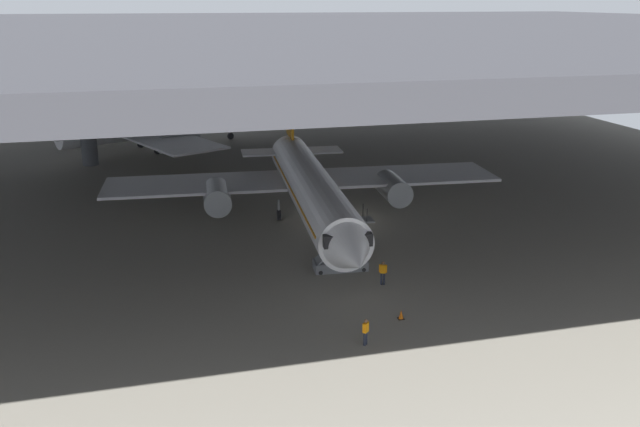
{
  "coord_description": "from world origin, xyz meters",
  "views": [
    {
      "loc": [
        -15.5,
        -53.78,
        18.4
      ],
      "look_at": [
        -2.9,
        -5.38,
        2.54
      ],
      "focal_mm": 38.05,
      "sensor_mm": 36.0,
      "label": 1
    }
  ],
  "objects_px": {
    "boarding_stairs": "(341,260)",
    "traffic_cone_orange": "(401,315)",
    "airplane_main": "(310,187)",
    "airplane_distant": "(162,122)",
    "crew_worker_by_stairs": "(383,271)",
    "crew_worker_near_nose": "(366,330)"
  },
  "relations": [
    {
      "from": "boarding_stairs",
      "to": "traffic_cone_orange",
      "type": "bearing_deg",
      "value": -81.37
    },
    {
      "from": "airplane_main",
      "to": "airplane_distant",
      "type": "xyz_separation_m",
      "value": [
        -10.81,
        34.92,
        0.02
      ]
    },
    {
      "from": "boarding_stairs",
      "to": "crew_worker_by_stairs",
      "type": "height_order",
      "value": "boarding_stairs"
    },
    {
      "from": "boarding_stairs",
      "to": "airplane_distant",
      "type": "height_order",
      "value": "airplane_distant"
    },
    {
      "from": "airplane_main",
      "to": "crew_worker_by_stairs",
      "type": "bearing_deg",
      "value": -82.54
    },
    {
      "from": "airplane_distant",
      "to": "traffic_cone_orange",
      "type": "bearing_deg",
      "value": -77.45
    },
    {
      "from": "boarding_stairs",
      "to": "airplane_main",
      "type": "bearing_deg",
      "value": 88.81
    },
    {
      "from": "crew_worker_by_stairs",
      "to": "airplane_distant",
      "type": "relative_size",
      "value": 0.05
    },
    {
      "from": "crew_worker_by_stairs",
      "to": "crew_worker_near_nose",
      "type": "bearing_deg",
      "value": -116.07
    },
    {
      "from": "airplane_main",
      "to": "airplane_distant",
      "type": "relative_size",
      "value": 1.04
    },
    {
      "from": "airplane_distant",
      "to": "traffic_cone_orange",
      "type": "xyz_separation_m",
      "value": [
        11.88,
        -53.39,
        -3.15
      ]
    },
    {
      "from": "airplane_main",
      "to": "traffic_cone_orange",
      "type": "relative_size",
      "value": 60.19
    },
    {
      "from": "airplane_main",
      "to": "crew_worker_by_stairs",
      "type": "height_order",
      "value": "airplane_main"
    },
    {
      "from": "airplane_distant",
      "to": "traffic_cone_orange",
      "type": "relative_size",
      "value": 57.63
    },
    {
      "from": "crew_worker_by_stairs",
      "to": "airplane_distant",
      "type": "height_order",
      "value": "airplane_distant"
    },
    {
      "from": "crew_worker_near_nose",
      "to": "airplane_distant",
      "type": "height_order",
      "value": "airplane_distant"
    },
    {
      "from": "airplane_main",
      "to": "airplane_distant",
      "type": "bearing_deg",
      "value": 107.2
    },
    {
      "from": "boarding_stairs",
      "to": "traffic_cone_orange",
      "type": "height_order",
      "value": "boarding_stairs"
    },
    {
      "from": "airplane_distant",
      "to": "crew_worker_near_nose",
      "type": "bearing_deg",
      "value": -81.06
    },
    {
      "from": "crew_worker_near_nose",
      "to": "airplane_distant",
      "type": "relative_size",
      "value": 0.05
    },
    {
      "from": "airplane_main",
      "to": "crew_worker_near_nose",
      "type": "distance_m",
      "value": 21.22
    },
    {
      "from": "airplane_distant",
      "to": "boarding_stairs",
      "type": "bearing_deg",
      "value": -76.73
    }
  ]
}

